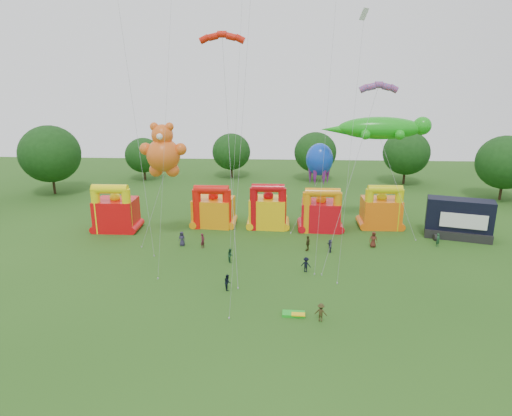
{
  "coord_description": "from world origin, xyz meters",
  "views": [
    {
      "loc": [
        1.26,
        -31.91,
        20.63
      ],
      "look_at": [
        -1.36,
        18.0,
        5.78
      ],
      "focal_mm": 32.0,
      "sensor_mm": 36.0,
      "label": 1
    }
  ],
  "objects_px": {
    "teddy_bear_kite": "(159,175)",
    "spectator_0": "(182,239)",
    "bouncy_castle_2": "(268,210)",
    "stage_trailer": "(459,219)",
    "bouncy_castle_0": "(116,212)",
    "spectator_4": "(308,243)",
    "octopus_kite": "(310,192)",
    "gecko_kite": "(392,169)"
  },
  "relations": [
    {
      "from": "gecko_kite",
      "to": "spectator_0",
      "type": "bearing_deg",
      "value": -164.73
    },
    {
      "from": "gecko_kite",
      "to": "bouncy_castle_2",
      "type": "bearing_deg",
      "value": 178.64
    },
    {
      "from": "stage_trailer",
      "to": "teddy_bear_kite",
      "type": "height_order",
      "value": "teddy_bear_kite"
    },
    {
      "from": "bouncy_castle_2",
      "to": "stage_trailer",
      "type": "height_order",
      "value": "bouncy_castle_2"
    },
    {
      "from": "bouncy_castle_0",
      "to": "stage_trailer",
      "type": "xyz_separation_m",
      "value": [
        45.31,
        -0.44,
        -0.05
      ]
    },
    {
      "from": "bouncy_castle_0",
      "to": "spectator_4",
      "type": "distance_m",
      "value": 26.35
    },
    {
      "from": "stage_trailer",
      "to": "spectator_0",
      "type": "distance_m",
      "value": 35.58
    },
    {
      "from": "spectator_0",
      "to": "teddy_bear_kite",
      "type": "bearing_deg",
      "value": 171.54
    },
    {
      "from": "spectator_0",
      "to": "spectator_4",
      "type": "distance_m",
      "value": 15.5
    },
    {
      "from": "octopus_kite",
      "to": "gecko_kite",
      "type": "bearing_deg",
      "value": -12.65
    },
    {
      "from": "spectator_0",
      "to": "stage_trailer",
      "type": "bearing_deg",
      "value": 18.68
    },
    {
      "from": "stage_trailer",
      "to": "spectator_0",
      "type": "xyz_separation_m",
      "value": [
        -35.21,
        -4.85,
        -1.58
      ]
    },
    {
      "from": "teddy_bear_kite",
      "to": "spectator_4",
      "type": "relative_size",
      "value": 8.0
    },
    {
      "from": "octopus_kite",
      "to": "spectator_0",
      "type": "height_order",
      "value": "octopus_kite"
    },
    {
      "from": "spectator_0",
      "to": "bouncy_castle_2",
      "type": "bearing_deg",
      "value": 47.13
    },
    {
      "from": "spectator_4",
      "to": "octopus_kite",
      "type": "bearing_deg",
      "value": -160.79
    },
    {
      "from": "gecko_kite",
      "to": "octopus_kite",
      "type": "distance_m",
      "value": 11.43
    },
    {
      "from": "bouncy_castle_0",
      "to": "gecko_kite",
      "type": "xyz_separation_m",
      "value": [
        36.83,
        2.0,
        5.88
      ]
    },
    {
      "from": "bouncy_castle_0",
      "to": "spectator_0",
      "type": "relative_size",
      "value": 3.67
    },
    {
      "from": "stage_trailer",
      "to": "spectator_4",
      "type": "height_order",
      "value": "stage_trailer"
    },
    {
      "from": "teddy_bear_kite",
      "to": "gecko_kite",
      "type": "height_order",
      "value": "gecko_kite"
    },
    {
      "from": "teddy_bear_kite",
      "to": "spectator_0",
      "type": "distance_m",
      "value": 8.26
    },
    {
      "from": "stage_trailer",
      "to": "octopus_kite",
      "type": "height_order",
      "value": "octopus_kite"
    },
    {
      "from": "octopus_kite",
      "to": "teddy_bear_kite",
      "type": "bearing_deg",
      "value": -155.08
    },
    {
      "from": "bouncy_castle_2",
      "to": "gecko_kite",
      "type": "relative_size",
      "value": 0.43
    },
    {
      "from": "spectator_0",
      "to": "spectator_4",
      "type": "height_order",
      "value": "spectator_4"
    },
    {
      "from": "teddy_bear_kite",
      "to": "spectator_4",
      "type": "xyz_separation_m",
      "value": [
        18.09,
        -1.76,
        -7.76
      ]
    },
    {
      "from": "bouncy_castle_0",
      "to": "bouncy_castle_2",
      "type": "height_order",
      "value": "bouncy_castle_0"
    },
    {
      "from": "spectator_0",
      "to": "octopus_kite",
      "type": "bearing_deg",
      "value": 41.63
    },
    {
      "from": "gecko_kite",
      "to": "octopus_kite",
      "type": "height_order",
      "value": "gecko_kite"
    },
    {
      "from": "gecko_kite",
      "to": "spectator_4",
      "type": "relative_size",
      "value": 8.04
    },
    {
      "from": "bouncy_castle_2",
      "to": "stage_trailer",
      "type": "xyz_separation_m",
      "value": [
        24.75,
        -2.83,
        0.04
      ]
    },
    {
      "from": "teddy_bear_kite",
      "to": "spectator_0",
      "type": "bearing_deg",
      "value": -19.29
    },
    {
      "from": "bouncy_castle_0",
      "to": "stage_trailer",
      "type": "bearing_deg",
      "value": -0.56
    },
    {
      "from": "bouncy_castle_2",
      "to": "stage_trailer",
      "type": "relative_size",
      "value": 0.75
    },
    {
      "from": "gecko_kite",
      "to": "octopus_kite",
      "type": "relative_size",
      "value": 1.36
    },
    {
      "from": "teddy_bear_kite",
      "to": "octopus_kite",
      "type": "distance_m",
      "value": 21.15
    },
    {
      "from": "teddy_bear_kite",
      "to": "octopus_kite",
      "type": "height_order",
      "value": "teddy_bear_kite"
    },
    {
      "from": "stage_trailer",
      "to": "teddy_bear_kite",
      "type": "xyz_separation_m",
      "value": [
        -37.82,
        -3.94,
        6.21
      ]
    },
    {
      "from": "stage_trailer",
      "to": "spectator_4",
      "type": "distance_m",
      "value": 20.59
    },
    {
      "from": "bouncy_castle_0",
      "to": "spectator_4",
      "type": "bearing_deg",
      "value": -13.5
    },
    {
      "from": "bouncy_castle_2",
      "to": "gecko_kite",
      "type": "xyz_separation_m",
      "value": [
        16.28,
        -0.39,
        5.97
      ]
    }
  ]
}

